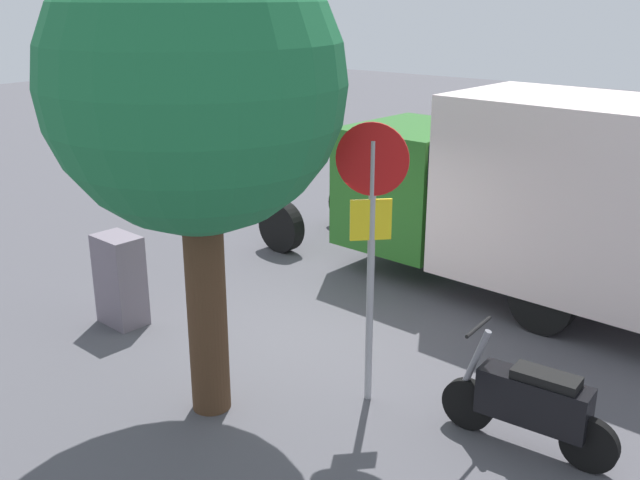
{
  "coord_description": "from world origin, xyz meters",
  "views": [
    {
      "loc": [
        -5.49,
        6.66,
        4.36
      ],
      "look_at": [
        0.17,
        -0.7,
        1.22
      ],
      "focal_mm": 41.17,
      "sensor_mm": 36.0,
      "label": 1
    }
  ],
  "objects_px": {
    "motorcycle": "(531,403)",
    "utility_cabinet": "(120,280)",
    "box_truck_near": "(548,193)",
    "stop_sign": "(371,222)",
    "street_tree": "(195,86)"
  },
  "relations": [
    {
      "from": "street_tree",
      "to": "motorcycle",
      "type": "bearing_deg",
      "value": -156.11
    },
    {
      "from": "street_tree",
      "to": "utility_cabinet",
      "type": "xyz_separation_m",
      "value": [
        2.55,
        -0.81,
        -2.88
      ]
    },
    {
      "from": "box_truck_near",
      "to": "motorcycle",
      "type": "bearing_deg",
      "value": 114.83
    },
    {
      "from": "box_truck_near",
      "to": "street_tree",
      "type": "bearing_deg",
      "value": 75.49
    },
    {
      "from": "stop_sign",
      "to": "utility_cabinet",
      "type": "bearing_deg",
      "value": 5.83
    },
    {
      "from": "stop_sign",
      "to": "street_tree",
      "type": "relative_size",
      "value": 0.62
    },
    {
      "from": "stop_sign",
      "to": "motorcycle",
      "type": "bearing_deg",
      "value": -174.54
    },
    {
      "from": "stop_sign",
      "to": "street_tree",
      "type": "bearing_deg",
      "value": 43.27
    },
    {
      "from": "utility_cabinet",
      "to": "box_truck_near",
      "type": "bearing_deg",
      "value": -135.27
    },
    {
      "from": "street_tree",
      "to": "stop_sign",
      "type": "bearing_deg",
      "value": -136.73
    },
    {
      "from": "motorcycle",
      "to": "stop_sign",
      "type": "height_order",
      "value": "stop_sign"
    },
    {
      "from": "motorcycle",
      "to": "utility_cabinet",
      "type": "xyz_separation_m",
      "value": [
        5.65,
        0.56,
        0.11
      ]
    },
    {
      "from": "motorcycle",
      "to": "stop_sign",
      "type": "distance_m",
      "value": 2.41
    },
    {
      "from": "motorcycle",
      "to": "utility_cabinet",
      "type": "bearing_deg",
      "value": 3.89
    },
    {
      "from": "street_tree",
      "to": "utility_cabinet",
      "type": "height_order",
      "value": "street_tree"
    }
  ]
}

